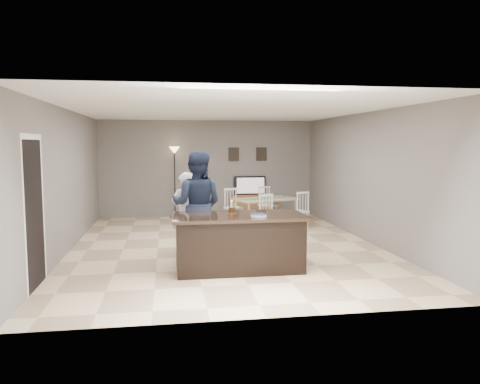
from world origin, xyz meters
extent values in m
plane|color=#DBBA8C|center=(0.00, 0.00, 0.00)|extent=(8.00, 8.00, 0.00)
plane|color=slate|center=(0.00, 4.00, 1.35)|extent=(6.00, 0.00, 6.00)
plane|color=slate|center=(0.00, -4.00, 1.35)|extent=(6.00, 0.00, 6.00)
plane|color=slate|center=(-3.00, 0.00, 1.35)|extent=(0.00, 8.00, 8.00)
plane|color=slate|center=(3.00, 0.00, 1.35)|extent=(0.00, 8.00, 8.00)
plane|color=white|center=(0.00, 0.00, 2.70)|extent=(8.00, 8.00, 0.00)
cube|color=black|center=(0.00, -1.80, 0.42)|extent=(2.00, 1.00, 0.85)
cube|color=black|center=(0.00, -1.80, 0.88)|extent=(2.15, 1.10, 0.05)
cube|color=brown|center=(1.20, 3.77, 0.30)|extent=(1.20, 0.40, 0.60)
imported|color=black|center=(1.20, 3.84, 0.86)|extent=(0.91, 0.12, 0.53)
plane|color=orange|center=(1.20, 3.76, 0.87)|extent=(0.78, 0.00, 0.78)
cube|color=black|center=(0.75, 3.98, 1.75)|extent=(0.30, 0.02, 0.38)
cube|color=black|center=(1.55, 3.98, 1.75)|extent=(0.30, 0.02, 0.38)
plane|color=black|center=(-2.99, -2.30, 1.05)|extent=(0.00, 2.10, 2.10)
plane|color=white|center=(-2.99, -2.30, 2.14)|extent=(0.00, 1.02, 1.02)
imported|color=#BABBBF|center=(-0.81, -0.45, 0.76)|extent=(0.65, 0.54, 1.52)
imported|color=#161E32|center=(-0.61, -0.93, 0.96)|extent=(1.11, 0.98, 1.92)
cylinder|color=gold|center=(-0.09, -1.64, 0.90)|extent=(0.14, 0.14, 0.00)
cylinder|color=#311A0D|center=(-0.09, -1.64, 0.95)|extent=(0.10, 0.10, 0.09)
cylinder|color=white|center=(-0.09, -1.64, 1.05)|extent=(0.02, 0.02, 0.10)
sphere|color=#FFBF4C|center=(-0.09, -1.64, 1.11)|extent=(0.02, 0.02, 0.02)
cylinder|color=white|center=(0.28, -2.04, 0.91)|extent=(0.25, 0.25, 0.01)
cylinder|color=white|center=(0.28, -2.04, 0.92)|extent=(0.25, 0.25, 0.01)
cylinder|color=white|center=(0.28, -2.04, 0.93)|extent=(0.25, 0.25, 0.01)
cylinder|color=navy|center=(0.28, -2.04, 0.94)|extent=(0.26, 0.26, 0.00)
cube|color=#A38058|center=(1.24, 1.98, 0.69)|extent=(1.71, 1.34, 0.04)
cylinder|color=#A38058|center=(0.74, 1.41, 0.33)|extent=(0.06, 0.06, 0.67)
cylinder|color=#A38058|center=(1.75, 2.55, 0.33)|extent=(0.06, 0.06, 0.67)
cube|color=#417659|center=(1.24, 1.98, 0.71)|extent=(1.35, 0.79, 0.01)
cube|color=silver|center=(1.00, 1.18, 0.42)|extent=(0.51, 0.49, 0.04)
cylinder|color=silver|center=(0.91, 0.98, 0.20)|extent=(0.03, 0.03, 0.41)
cylinder|color=silver|center=(1.10, 1.38, 0.20)|extent=(0.03, 0.03, 0.41)
cube|color=silver|center=(1.06, 1.02, 0.89)|extent=(0.34, 0.16, 0.05)
cube|color=silver|center=(1.97, 1.56, 0.42)|extent=(0.51, 0.49, 0.04)
cylinder|color=silver|center=(1.87, 1.36, 0.20)|extent=(0.03, 0.03, 0.41)
cylinder|color=silver|center=(2.06, 1.75, 0.20)|extent=(0.03, 0.03, 0.41)
cube|color=silver|center=(2.03, 1.40, 0.89)|extent=(0.34, 0.16, 0.05)
cube|color=silver|center=(0.52, 2.41, 0.42)|extent=(0.51, 0.49, 0.04)
cylinder|color=silver|center=(0.62, 2.61, 0.20)|extent=(0.03, 0.03, 0.41)
cylinder|color=silver|center=(0.43, 2.21, 0.20)|extent=(0.03, 0.03, 0.41)
cube|color=silver|center=(0.46, 2.57, 0.89)|extent=(0.34, 0.16, 0.05)
cube|color=silver|center=(1.49, 2.78, 0.42)|extent=(0.51, 0.49, 0.04)
cylinder|color=silver|center=(1.58, 2.98, 0.20)|extent=(0.03, 0.03, 0.41)
cylinder|color=silver|center=(1.39, 2.59, 0.20)|extent=(0.03, 0.03, 0.41)
cube|color=silver|center=(1.43, 2.94, 0.89)|extent=(0.34, 0.16, 0.05)
cylinder|color=black|center=(-0.92, 3.78, 0.02)|extent=(0.29, 0.29, 0.03)
cylinder|color=black|center=(-0.92, 3.78, 0.93)|extent=(0.04, 0.04, 1.81)
cone|color=#FFC88C|center=(-0.92, 3.78, 1.87)|extent=(0.29, 0.29, 0.19)
camera|label=1|loc=(-1.13, -9.19, 2.04)|focal=35.00mm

